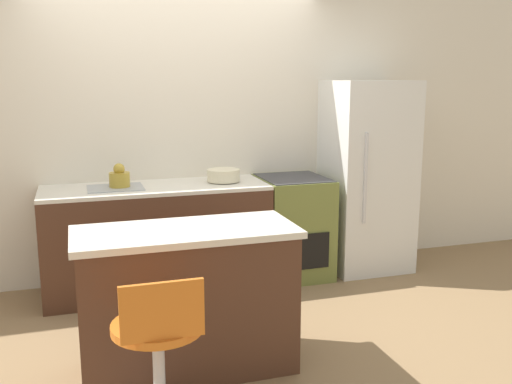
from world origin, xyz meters
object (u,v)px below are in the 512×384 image
(refrigerator, at_px, (367,176))
(kettle, at_px, (119,178))
(stool_chair, at_px, (159,357))
(oven_range, at_px, (293,227))
(mixing_bowl, at_px, (224,175))

(refrigerator, distance_m, kettle, 2.24)
(stool_chair, bearing_deg, refrigerator, 42.78)
(stool_chair, distance_m, kettle, 2.15)
(oven_range, bearing_deg, stool_chair, -126.07)
(oven_range, bearing_deg, mixing_bowl, 179.14)
(refrigerator, height_order, mixing_bowl, refrigerator)
(oven_range, xyz_separation_m, stool_chair, (-1.51, -2.07, -0.02))
(oven_range, distance_m, refrigerator, 0.85)
(stool_chair, bearing_deg, kettle, 89.99)
(oven_range, distance_m, kettle, 1.60)
(refrigerator, height_order, stool_chair, refrigerator)
(kettle, height_order, mixing_bowl, kettle)
(refrigerator, distance_m, stool_chair, 3.09)
(stool_chair, height_order, kettle, kettle)
(mixing_bowl, bearing_deg, stool_chair, -112.67)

